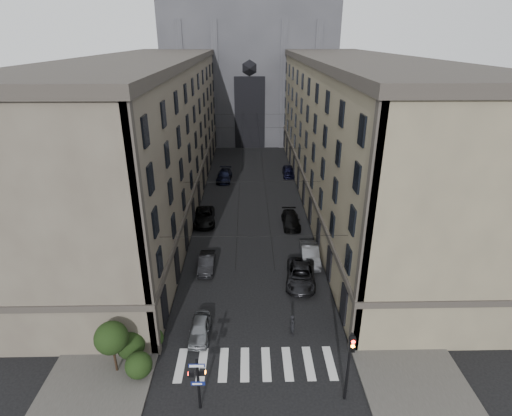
{
  "coord_description": "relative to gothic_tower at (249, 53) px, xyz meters",
  "views": [
    {
      "loc": [
        -0.41,
        -16.33,
        21.19
      ],
      "look_at": [
        0.18,
        12.06,
        8.89
      ],
      "focal_mm": 28.0,
      "sensor_mm": 36.0,
      "label": 1
    }
  ],
  "objects": [
    {
      "name": "car_left_midfar",
      "position": [
        -5.86,
        -46.75,
        -17.01
      ],
      "size": [
        3.08,
        5.87,
        1.58
      ],
      "primitive_type": "imported",
      "rotation": [
        0.0,
        0.0,
        0.08
      ],
      "color": "black",
      "rests_on": "ground"
    },
    {
      "name": "sidewalk_left",
      "position": [
        -10.5,
        -38.96,
        -17.72
      ],
      "size": [
        7.0,
        80.0,
        0.15
      ],
      "primitive_type": "cube",
      "color": "#383533",
      "rests_on": "ground"
    },
    {
      "name": "car_left_midnear",
      "position": [
        -4.55,
        -57.48,
        -17.1
      ],
      "size": [
        1.51,
        4.25,
        1.4
      ],
      "primitive_type": "imported",
      "rotation": [
        0.0,
        0.0,
        0.01
      ],
      "color": "black",
      "rests_on": "ground"
    },
    {
      "name": "traffic_light_right",
      "position": [
        5.6,
        -73.04,
        -14.51
      ],
      "size": [
        0.34,
        0.5,
        5.2
      ],
      "color": "black",
      "rests_on": "ground"
    },
    {
      "name": "building_left",
      "position": [
        -13.44,
        -38.96,
        -8.45
      ],
      "size": [
        13.6,
        60.6,
        18.85
      ],
      "color": "#4E453C",
      "rests_on": "ground"
    },
    {
      "name": "car_right_midfar",
      "position": [
        4.69,
        -47.81,
        -17.07
      ],
      "size": [
        2.09,
        5.05,
        1.46
      ],
      "primitive_type": "imported",
      "rotation": [
        0.0,
        0.0,
        0.01
      ],
      "color": "black",
      "rests_on": "ground"
    },
    {
      "name": "pedestrian_signal_left",
      "position": [
        -3.51,
        -73.46,
        -15.48
      ],
      "size": [
        1.02,
        0.38,
        4.0
      ],
      "color": "black",
      "rests_on": "ground"
    },
    {
      "name": "car_left_far",
      "position": [
        -4.2,
        -31.21,
        -17.01
      ],
      "size": [
        2.43,
        5.51,
        1.57
      ],
      "primitive_type": "imported",
      "rotation": [
        0.0,
        0.0,
        -0.04
      ],
      "color": "black",
      "rests_on": "ground"
    },
    {
      "name": "shrub_cluster",
      "position": [
        -8.72,
        -69.95,
        -16.0
      ],
      "size": [
        3.9,
        4.4,
        3.9
      ],
      "color": "black",
      "rests_on": "sidewalk_left"
    },
    {
      "name": "car_right_midnear",
      "position": [
        4.39,
        -59.93,
        -17.0
      ],
      "size": [
        3.32,
        6.01,
        1.59
      ],
      "primitive_type": "imported",
      "rotation": [
        0.0,
        0.0,
        -0.12
      ],
      "color": "black",
      "rests_on": "ground"
    },
    {
      "name": "car_right_far",
      "position": [
        6.2,
        -29.2,
        -17.0
      ],
      "size": [
        2.0,
        4.73,
        1.6
      ],
      "primitive_type": "imported",
      "rotation": [
        0.0,
        0.0,
        -0.02
      ],
      "color": "black",
      "rests_on": "ground"
    },
    {
      "name": "car_right_near",
      "position": [
        5.77,
        -56.23,
        -16.98
      ],
      "size": [
        1.91,
        5.05,
        1.64
      ],
      "primitive_type": "imported",
      "rotation": [
        0.0,
        0.0,
        -0.03
      ],
      "color": "slate",
      "rests_on": "ground"
    },
    {
      "name": "gothic_tower",
      "position": [
        0.0,
        0.0,
        0.0
      ],
      "size": [
        35.0,
        23.0,
        58.0
      ],
      "color": "#2D2D33",
      "rests_on": "ground"
    },
    {
      "name": "zebra_crossing",
      "position": [
        0.0,
        -69.96,
        -17.79
      ],
      "size": [
        11.0,
        3.2,
        0.01
      ],
      "primitive_type": "cube",
      "color": "beige",
      "rests_on": "ground"
    },
    {
      "name": "building_right",
      "position": [
        13.44,
        -38.96,
        -8.45
      ],
      "size": [
        13.6,
        60.6,
        18.85
      ],
      "color": "brown",
      "rests_on": "ground"
    },
    {
      "name": "sidewalk_right",
      "position": [
        10.5,
        -38.96,
        -17.72
      ],
      "size": [
        7.0,
        80.0,
        0.15
      ],
      "primitive_type": "cube",
      "color": "#383533",
      "rests_on": "ground"
    },
    {
      "name": "tram_wires",
      "position": [
        0.0,
        -39.33,
        -10.55
      ],
      "size": [
        14.0,
        60.0,
        0.43
      ],
      "color": "black",
      "rests_on": "ground"
    },
    {
      "name": "pedestrian",
      "position": [
        2.88,
        -66.96,
        -16.91
      ],
      "size": [
        0.57,
        0.73,
        1.77
      ],
      "primitive_type": "imported",
      "rotation": [
        0.0,
        0.0,
        1.81
      ],
      "color": "black",
      "rests_on": "ground"
    },
    {
      "name": "car_left_near",
      "position": [
        -4.2,
        -66.96,
        -17.14
      ],
      "size": [
        1.63,
        3.9,
        1.32
      ],
      "primitive_type": "imported",
      "rotation": [
        0.0,
        0.0,
        -0.02
      ],
      "color": "slate",
      "rests_on": "ground"
    }
  ]
}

